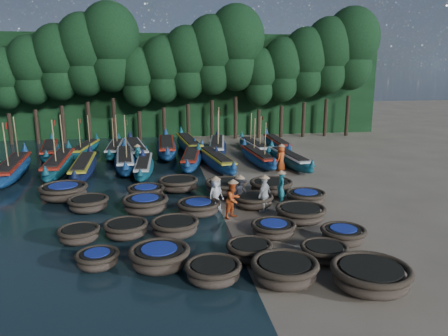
{
  "coord_description": "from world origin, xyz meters",
  "views": [
    {
      "loc": [
        -3.04,
        -21.67,
        7.08
      ],
      "look_at": [
        0.76,
        2.35,
        1.3
      ],
      "focal_mm": 35.0,
      "sensor_mm": 36.0,
      "label": 1
    }
  ],
  "objects": [
    {
      "name": "ground",
      "position": [
        0.0,
        0.0,
        0.0
      ],
      "size": [
        120.0,
        120.0,
        0.0
      ],
      "primitive_type": "plane",
      "color": "gray",
      "rests_on": "ground"
    },
    {
      "name": "foliage_wall",
      "position": [
        0.0,
        23.5,
        5.0
      ],
      "size": [
        40.0,
        3.0,
        10.0
      ],
      "primitive_type": "cube",
      "color": "black",
      "rests_on": "ground"
    },
    {
      "name": "coracle_2",
      "position": [
        -1.32,
        -8.54,
        0.4
      ],
      "size": [
        2.15,
        2.15,
        0.71
      ],
      "rotation": [
        0.0,
        0.0,
        -0.25
      ],
      "color": "#4B3C2F",
      "rests_on": "ground"
    },
    {
      "name": "coracle_3",
      "position": [
        0.99,
        -8.98,
        0.48
      ],
      "size": [
        2.77,
        2.77,
        0.83
      ],
      "rotation": [
        0.0,
        0.0,
        0.43
      ],
      "color": "#4B3C2F",
      "rests_on": "ground"
    },
    {
      "name": "coracle_4",
      "position": [
        3.6,
        -9.79,
        0.48
      ],
      "size": [
        3.14,
        3.14,
        0.84
      ],
      "rotation": [
        0.0,
        0.0,
        -0.39
      ],
      "color": "#4B3C2F",
      "rests_on": "ground"
    },
    {
      "name": "coracle_5",
      "position": [
        -5.24,
        -6.86,
        0.37
      ],
      "size": [
        1.77,
        1.77,
        0.63
      ],
      "rotation": [
        0.0,
        0.0,
        -0.28
      ],
      "color": "#4B3C2F",
      "rests_on": "ground"
    },
    {
      "name": "coracle_6",
      "position": [
        -3.07,
        -7.31,
        0.48
      ],
      "size": [
        2.27,
        2.27,
        0.83
      ],
      "rotation": [
        0.0,
        0.0,
        -0.14
      ],
      "color": "#4B3C2F",
      "rests_on": "ground"
    },
    {
      "name": "coracle_7",
      "position": [
        0.23,
        -7.03,
        0.39
      ],
      "size": [
        2.12,
        2.12,
        0.69
      ],
      "rotation": [
        0.0,
        0.0,
        -0.41
      ],
      "color": "#4B3C2F",
      "rests_on": "ground"
    },
    {
      "name": "coracle_8",
      "position": [
        2.92,
        -7.56,
        0.37
      ],
      "size": [
        1.83,
        1.83,
        0.64
      ],
      "rotation": [
        0.0,
        0.0,
        0.12
      ],
      "color": "#4B3C2F",
      "rests_on": "ground"
    },
    {
      "name": "coracle_9",
      "position": [
        4.25,
        -6.22,
        0.41
      ],
      "size": [
        2.21,
        2.21,
        0.71
      ],
      "rotation": [
        0.0,
        0.0,
        -0.4
      ],
      "color": "#4B3C2F",
      "rests_on": "ground"
    },
    {
      "name": "coracle_10",
      "position": [
        -6.26,
        -4.38,
        0.38
      ],
      "size": [
        1.94,
        1.94,
        0.66
      ],
      "rotation": [
        0.0,
        0.0,
        0.29
      ],
      "color": "#4B3C2F",
      "rests_on": "ground"
    },
    {
      "name": "coracle_11",
      "position": [
        -4.41,
        -4.16,
        0.4
      ],
      "size": [
        2.25,
        2.25,
        0.71
      ],
      "rotation": [
        0.0,
        0.0,
        -0.4
      ],
      "color": "#4B3C2F",
      "rests_on": "ground"
    },
    {
      "name": "coracle_12",
      "position": [
        -2.38,
        -4.31,
        0.42
      ],
      "size": [
        2.3,
        2.3,
        0.74
      ],
      "rotation": [
        0.0,
        0.0,
        0.26
      ],
      "color": "#4B3C2F",
      "rests_on": "ground"
    },
    {
      "name": "coracle_13",
      "position": [
        1.7,
        -4.99,
        0.36
      ],
      "size": [
        2.07,
        2.07,
        0.63
      ],
      "rotation": [
        0.0,
        0.0,
        -0.18
      ],
      "color": "#4B3C2F",
      "rests_on": "ground"
    },
    {
      "name": "coracle_14",
      "position": [
        3.38,
        -3.52,
        0.43
      ],
      "size": [
        2.51,
        2.51,
        0.76
      ],
      "rotation": [
        0.0,
        0.0,
        -0.17
      ],
      "color": "#4B3C2F",
      "rests_on": "ground"
    },
    {
      "name": "coracle_15",
      "position": [
        -6.44,
        -0.41,
        0.41
      ],
      "size": [
        2.36,
        2.36,
        0.72
      ],
      "rotation": [
        0.0,
        0.0,
        0.35
      ],
      "color": "#4B3C2F",
      "rests_on": "ground"
    },
    {
      "name": "coracle_16",
      "position": [
        -3.66,
        -1.17,
        0.48
      ],
      "size": [
        2.67,
        2.67,
        0.83
      ],
      "rotation": [
        0.0,
        0.0,
        0.36
      ],
      "color": "#4B3C2F",
      "rests_on": "ground"
    },
    {
      "name": "coracle_17",
      "position": [
        -1.14,
        -1.82,
        0.41
      ],
      "size": [
        2.38,
        2.38,
        0.71
      ],
      "rotation": [
        0.0,
        0.0,
        0.25
      ],
      "color": "#4B3C2F",
      "rests_on": "ground"
    },
    {
      "name": "coracle_18",
      "position": [
        1.73,
        -1.15,
        0.39
      ],
      "size": [
        2.0,
        2.0,
        0.69
      ],
      "rotation": [
        0.0,
        0.0,
        -0.03
      ],
      "color": "#4B3C2F",
      "rests_on": "ground"
    },
    {
      "name": "coracle_19",
      "position": [
        4.52,
        -0.97,
        0.39
      ],
      "size": [
        2.32,
        2.32,
        0.68
      ],
      "rotation": [
        0.0,
        0.0,
        0.23
      ],
      "color": "#4B3C2F",
      "rests_on": "ground"
    },
    {
      "name": "coracle_20",
      "position": [
        -8.0,
        1.7,
        0.48
      ],
      "size": [
        2.62,
        2.62,
        0.84
      ],
      "rotation": [
        0.0,
        0.0,
        0.11
      ],
      "color": "#4B3C2F",
      "rests_on": "ground"
    },
    {
      "name": "coracle_21",
      "position": [
        -3.67,
        1.05,
        0.43
      ],
      "size": [
        2.02,
        2.02,
        0.75
      ],
      "rotation": [
        0.0,
        0.0,
        -0.03
      ],
      "color": "#4B3C2F",
      "rests_on": "ground"
    },
    {
      "name": "coracle_22",
      "position": [
        -1.87,
        2.4,
        0.44
      ],
      "size": [
        2.53,
        2.53,
        0.78
      ],
      "rotation": [
        0.0,
        0.0,
        -0.23
      ],
      "color": "#4B3C2F",
      "rests_on": "ground"
    },
    {
      "name": "coracle_23",
      "position": [
        0.72,
        1.28,
        0.47
      ],
      "size": [
        2.37,
        2.37,
        0.83
      ],
      "rotation": [
        0.0,
        0.0,
        0.07
      ],
      "color": "#4B3C2F",
      "rests_on": "ground"
    },
    {
      "name": "coracle_24",
      "position": [
        3.21,
        0.99,
        0.46
      ],
      "size": [
        2.42,
        2.42,
        0.81
      ],
      "rotation": [
        0.0,
        0.0,
        -0.03
      ],
      "color": "#4B3C2F",
      "rests_on": "ground"
    },
    {
      "name": "long_boat_0",
      "position": [
        -12.14,
        7.21,
        0.6
      ],
      "size": [
        2.25,
        8.82,
        3.76
      ],
      "rotation": [
        0.0,
        0.0,
        0.08
      ],
      "color": "navy",
      "rests_on": "ground"
    },
    {
      "name": "long_boat_1",
      "position": [
        -9.49,
        8.14,
        0.6
      ],
      "size": [
        1.78,
        8.85,
        3.76
      ],
      "rotation": [
        0.0,
        0.0,
        0.03
      ],
      "color": "#0E4451",
      "rests_on": "ground"
    },
    {
      "name": "long_boat_2",
      "position": [
        -7.76,
        7.1,
        0.55
      ],
      "size": [
        1.62,
        8.23,
        1.45
      ],
      "rotation": [
        0.0,
        0.0,
        0.02
      ],
      "color": "#0F1938",
      "rests_on": "ground"
    },
    {
      "name": "long_boat_3",
      "position": [
        -5.21,
        8.79,
        0.57
      ],
      "size": [
        2.06,
        8.45,
        3.6
      ],
      "rotation": [
        0.0,
        0.0,
        0.07
      ],
      "color": "navy",
      "rests_on": "ground"
    },
    {
      "name": "long_boat_4",
      "position": [
        -3.9,
        7.0,
        0.49
      ],
      "size": [
        1.54,
        7.32,
        1.29
      ],
      "rotation": [
        0.0,
        0.0,
        -0.04
      ],
      "color": "#0E4451",
      "rests_on": "ground"
    },
    {
      "name": "long_boat_5",
      "position": [
        -0.55,
        8.93,
        0.54
      ],
      "size": [
        2.6,
        7.96,
        1.42
      ],
      "rotation": [
        0.0,
        0.0,
        -0.16
      ],
      "color": "navy",
      "rests_on": "ground"
    },
    {
      "name": "long_boat_6",
      "position": [
        1.06,
        7.89,
        0.55
      ],
      "size": [
        2.59,
        8.12,
        1.44
      ],
      "rotation": [
        0.0,
        0.0,
        0.15
      ],
      "color": "navy",
      "rests_on": "ground"
    },
    {
      "name": "long_boat_7",
      "position": [
        4.24,
        8.65,
        0.51
      ],
      "size": [
        1.87,
        7.57,
        3.22
      ],
      "rotation": [
        0.0,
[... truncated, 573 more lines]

